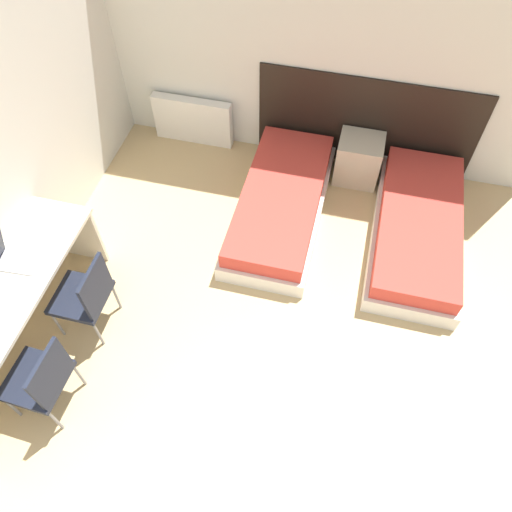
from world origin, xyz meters
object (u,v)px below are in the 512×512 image
bed_near_window (281,203)px  bed_near_door (417,229)px  nightstand (358,159)px  laptop (11,257)px  chair_near_notebook (41,379)px  chair_near_laptop (86,295)px

bed_near_window → bed_near_door: 1.43m
nightstand → laptop: bearing=-136.5°
bed_near_window → laptop: size_ratio=5.48×
chair_near_notebook → bed_near_window: bearing=63.6°
nightstand → chair_near_notebook: 3.88m
chair_near_notebook → laptop: 1.03m
chair_near_laptop → bed_near_window: bearing=51.7°
chair_near_laptop → bed_near_door: bearing=31.6°
bed_near_window → nightstand: nightstand is taller
chair_near_laptop → laptop: bearing=-179.9°
laptop → chair_near_notebook: bearing=-58.7°
bed_near_window → nightstand: bearing=47.6°
chair_near_notebook → laptop: bearing=127.6°
bed_near_door → chair_near_laptop: (-2.79, -1.70, 0.30)m
chair_near_laptop → chair_near_notebook: same height
chair_near_notebook → nightstand: bearing=59.8°
bed_near_door → nightstand: bearing=132.4°
bed_near_window → nightstand: size_ratio=3.75×
nightstand → chair_near_laptop: 3.25m
nightstand → chair_near_notebook: chair_near_notebook is taller
chair_near_laptop → laptop: laptop is taller
bed_near_window → chair_near_notebook: 2.85m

